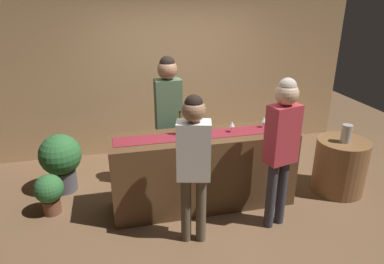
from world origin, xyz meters
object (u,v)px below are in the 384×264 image
customer_browsing (194,156)px  potted_plant_tall (61,159)px  bartender (168,108)px  wine_glass_mid_counter (232,124)px  wine_bottle_clear (198,127)px  round_side_table (340,166)px  vase_on_side_table (346,134)px  customer_sipping (282,139)px  wine_glass_near_customer (264,120)px  potted_plant_small (49,192)px  wine_bottle_amber (180,126)px  wine_bottle_green (281,121)px

customer_browsing → potted_plant_tall: size_ratio=2.04×
bartender → potted_plant_tall: 1.61m
potted_plant_tall → wine_glass_mid_counter: bearing=-19.9°
wine_bottle_clear → bartender: (-0.26, 0.59, 0.07)m
customer_browsing → round_side_table: size_ratio=2.24×
wine_bottle_clear → wine_glass_mid_counter: (0.42, 0.01, -0.01)m
wine_glass_mid_counter → vase_on_side_table: bearing=-5.5°
wine_bottle_clear → customer_browsing: size_ratio=0.18×
bartender → customer_sipping: (1.03, -1.18, -0.05)m
wine_glass_near_customer → potted_plant_small: bearing=176.2°
customer_sipping → vase_on_side_table: customer_sipping is taller
wine_bottle_amber → wine_glass_near_customer: bearing=-0.2°
potted_plant_tall → potted_plant_small: size_ratio=1.57×
wine_bottle_green → bartender: (-1.30, 0.62, 0.07)m
wine_glass_near_customer → bartender: size_ratio=0.08×
wine_bottle_amber → potted_plant_tall: wine_bottle_amber is taller
round_side_table → vase_on_side_table: (-0.02, -0.04, 0.49)m
wine_bottle_clear → vase_on_side_table: size_ratio=1.26×
wine_glass_near_customer → bartender: (-1.12, 0.52, 0.08)m
potted_plant_tall → potted_plant_small: 0.57m
wine_glass_near_customer → round_side_table: 1.31m
customer_sipping → round_side_table: 1.48m
wine_bottle_green → customer_sipping: customer_sipping is taller
wine_bottle_amber → customer_browsing: size_ratio=0.18×
wine_bottle_green → wine_bottle_clear: bearing=178.1°
wine_bottle_amber → potted_plant_small: 1.79m
wine_bottle_green → customer_browsing: bearing=-153.8°
customer_browsing → potted_plant_small: (-1.59, 0.89, -0.72)m
wine_bottle_amber → round_side_table: size_ratio=0.41×
bartender → wine_bottle_amber: bearing=93.6°
wine_bottle_green → customer_browsing: (-1.26, -0.62, -0.05)m
wine_glass_mid_counter → potted_plant_small: size_ratio=0.28×
customer_sipping → round_side_table: size_ratio=2.37×
round_side_table → potted_plant_tall: 3.77m
potted_plant_tall → potted_plant_small: potted_plant_tall is taller
wine_bottle_clear → wine_glass_mid_counter: size_ratio=2.10×
wine_glass_near_customer → bartender: bearing=154.9°
wine_glass_near_customer → potted_plant_tall: size_ratio=0.18×
customer_sipping → customer_browsing: bearing=168.3°
round_side_table → customer_sipping: bearing=-157.0°
customer_browsing → vase_on_side_table: (2.15, 0.52, -0.16)m
bartender → customer_browsing: bearing=89.8°
wine_bottle_green → vase_on_side_table: size_ratio=1.26×
wine_bottle_clear → customer_sipping: customer_sipping is taller
wine_bottle_clear → bartender: bearing=113.6°
wine_bottle_amber → customer_sipping: bearing=-34.1°
wine_bottle_amber → wine_glass_near_customer: 1.07m
wine_bottle_amber → wine_bottle_green: same height
vase_on_side_table → potted_plant_small: (-3.74, 0.38, -0.56)m
wine_bottle_green → customer_browsing: 1.41m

